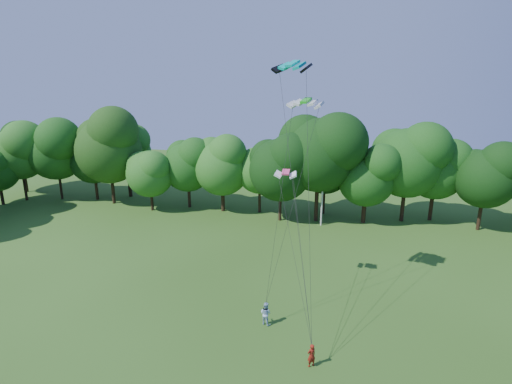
# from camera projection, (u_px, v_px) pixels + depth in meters

# --- Properties ---
(utility_pole) EXTENTS (1.69, 0.60, 8.76)m
(utility_pole) POSITION_uv_depth(u_px,v_px,m) (322.00, 191.00, 49.22)
(utility_pole) COLOR beige
(utility_pole) RESTS_ON ground
(kite_flyer_left) EXTENTS (0.70, 0.67, 1.61)m
(kite_flyer_left) POSITION_uv_depth(u_px,v_px,m) (311.00, 355.00, 25.39)
(kite_flyer_left) COLOR maroon
(kite_flyer_left) RESTS_ON ground
(kite_flyer_right) EXTENTS (1.06, 0.96, 1.79)m
(kite_flyer_right) POSITION_uv_depth(u_px,v_px,m) (266.00, 313.00, 29.81)
(kite_flyer_right) COLOR #A4C4E4
(kite_flyer_right) RESTS_ON ground
(kite_teal) EXTENTS (3.08, 2.26, 0.57)m
(kite_teal) POSITION_uv_depth(u_px,v_px,m) (293.00, 64.00, 28.67)
(kite_teal) COLOR #05ABA0
(kite_teal) RESTS_ON ground
(kite_green) EXTENTS (2.85, 1.83, 0.43)m
(kite_green) POSITION_uv_depth(u_px,v_px,m) (306.00, 100.00, 29.61)
(kite_green) COLOR green
(kite_green) RESTS_ON ground
(kite_pink) EXTENTS (1.83, 0.92, 0.36)m
(kite_pink) POSITION_uv_depth(u_px,v_px,m) (286.00, 172.00, 32.38)
(kite_pink) COLOR #F64480
(kite_pink) RESTS_ON ground
(tree_back_west) EXTENTS (10.27, 10.27, 14.94)m
(tree_back_west) POSITION_uv_depth(u_px,v_px,m) (108.00, 141.00, 56.93)
(tree_back_west) COLOR #352715
(tree_back_west) RESTS_ON ground
(tree_back_center) EXTENTS (10.20, 10.20, 14.84)m
(tree_back_center) POSITION_uv_depth(u_px,v_px,m) (319.00, 150.00, 49.65)
(tree_back_center) COLOR black
(tree_back_center) RESTS_ON ground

